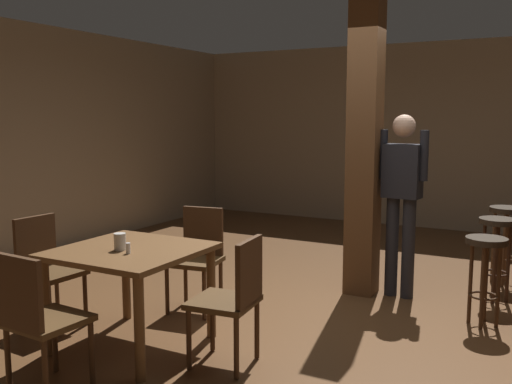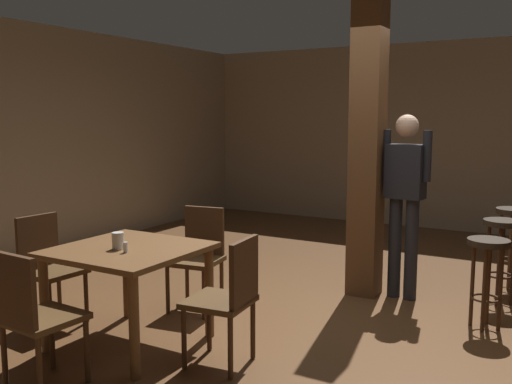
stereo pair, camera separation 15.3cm
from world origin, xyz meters
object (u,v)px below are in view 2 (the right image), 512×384
at_px(chair_south, 33,313).
at_px(standing_person, 405,193).
at_px(chair_north, 199,253).
at_px(salt_shaker, 125,247).
at_px(bar_stool_near, 488,263).
at_px(chair_west, 47,264).
at_px(dining_table, 129,263).
at_px(bar_stool_mid, 502,242).
at_px(chair_east, 229,295).
at_px(napkin_cup, 118,241).

xyz_separation_m(chair_south, standing_person, (1.45, 2.98, 0.50)).
bearing_deg(chair_north, salt_shaker, -83.14).
xyz_separation_m(standing_person, bar_stool_near, (0.80, -0.43, -0.46)).
bearing_deg(chair_west, standing_person, 42.36).
distance_m(dining_table, bar_stool_mid, 3.31).
relative_size(chair_north, bar_stool_near, 1.21).
xyz_separation_m(chair_east, standing_person, (0.60, 2.07, 0.50)).
distance_m(dining_table, chair_south, 0.87).
xyz_separation_m(chair_south, salt_shaker, (0.09, 0.73, 0.28)).
bearing_deg(standing_person, chair_east, -106.21).
distance_m(chair_west, chair_south, 1.23).
height_order(chair_east, chair_south, same).
distance_m(chair_east, bar_stool_near, 2.16).
relative_size(dining_table, napkin_cup, 8.02).
bearing_deg(bar_stool_mid, chair_south, -124.70).
distance_m(chair_north, bar_stool_near, 2.41).
distance_m(napkin_cup, bar_stool_near, 2.90).
bearing_deg(chair_north, bar_stool_near, 18.55).
bearing_deg(dining_table, salt_shaker, -54.04).
xyz_separation_m(dining_table, salt_shaker, (0.10, -0.13, 0.16)).
distance_m(standing_person, bar_stool_mid, 0.97).
relative_size(dining_table, chair_east, 1.11).
bearing_deg(chair_south, salt_shaker, 82.97).
bearing_deg(dining_table, chair_north, 91.87).
height_order(chair_west, chair_south, same).
bearing_deg(chair_east, standing_person, 73.79).
bearing_deg(salt_shaker, bar_stool_near, 40.14).
bearing_deg(bar_stool_mid, dining_table, -133.32).
distance_m(chair_north, napkin_cup, 1.04).
bearing_deg(chair_east, dining_table, -177.03).
xyz_separation_m(chair_north, standing_person, (1.48, 1.20, 0.50)).
distance_m(chair_west, salt_shaker, 1.02).
bearing_deg(chair_north, dining_table, -88.13).
xyz_separation_m(dining_table, standing_person, (1.45, 2.12, 0.37)).
bearing_deg(chair_west, bar_stool_near, 28.44).
distance_m(chair_east, salt_shaker, 0.82).
height_order(chair_north, chair_west, same).
bearing_deg(standing_person, napkin_cup, -123.99).
bearing_deg(chair_east, chair_west, -178.16).
height_order(salt_shaker, standing_person, standing_person).
height_order(salt_shaker, bar_stool_mid, salt_shaker).
height_order(dining_table, chair_south, chair_south).
height_order(chair_north, standing_person, standing_person).
distance_m(dining_table, napkin_cup, 0.20).
distance_m(chair_east, chair_south, 1.24).
bearing_deg(napkin_cup, bar_stool_near, 37.73).
xyz_separation_m(chair_east, bar_stool_mid, (1.42, 2.36, 0.07)).
height_order(chair_east, salt_shaker, chair_east).
bearing_deg(chair_south, bar_stool_mid, 55.30).
height_order(dining_table, bar_stool_mid, bar_stool_mid).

